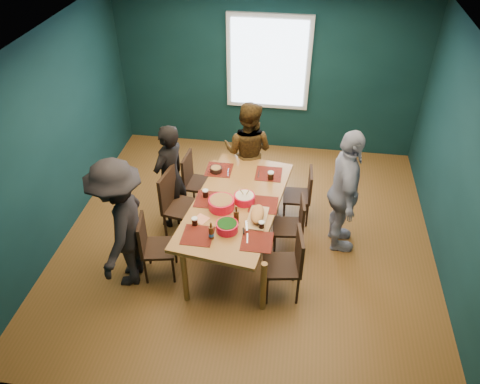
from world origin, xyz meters
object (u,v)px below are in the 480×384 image
Objects in this scene: bowl_herbs at (227,226)px; cutting_board at (257,215)px; dining_table at (236,207)px; chair_right_far at (303,192)px; chair_left_far at (194,178)px; chair_left_mid at (176,201)px; bowl_dumpling at (244,198)px; chair_left_near at (151,243)px; person_near_left at (121,225)px; person_back at (248,152)px; person_far_left at (170,177)px; chair_right_near at (290,260)px; chair_right_mid at (294,222)px; person_right at (345,193)px; bowl_salad at (221,203)px.

bowl_herbs is 0.47× the size of cutting_board.
chair_right_far is (0.82, 0.74, -0.23)m from dining_table.
chair_left_mid reaches higher than chair_left_far.
cutting_board reaches higher than chair_right_far.
chair_left_far reaches higher than dining_table.
bowl_dumpling is at bearing 1.31° from chair_left_mid.
chair_left_near is at bearing -94.08° from chair_left_far.
chair_right_far is 2.55m from person_near_left.
person_back reaches higher than bowl_herbs.
person_far_left is at bearing -173.27° from chair_right_far.
chair_right_near reaches higher than chair_left_far.
chair_left_mid reaches higher than bowl_herbs.
chair_right_near is (-0.10, -1.40, 0.05)m from chair_right_far.
chair_left_far is at bearing 157.02° from person_near_left.
cutting_board is at bearing -148.31° from chair_right_mid.
person_back is (-0.75, 1.14, 0.29)m from chair_right_mid.
chair_right_mid is 3.23× the size of bowl_dumpling.
person_back is (-0.84, 0.47, 0.29)m from chair_right_far.
chair_right_near is 1.99m from person_near_left.
person_right reaches higher than chair_left_near.
person_near_left is at bearing -172.07° from bowl_herbs.
bowl_dumpling is at bearing 31.27° from bowl_salad.
bowl_salad is (-0.90, -0.21, 0.37)m from chair_right_mid.
person_far_left reaches higher than chair_right_mid.
bowl_herbs is (-1.36, -0.82, -0.02)m from person_right.
cutting_board reaches higher than chair_right_mid.
person_far_left is 1.23m from person_back.
chair_left_far is 1.41m from chair_left_near.
bowl_dumpling is 0.57m from bowl_herbs.
cutting_board is (1.27, -0.71, 0.07)m from person_far_left.
chair_left_mid reaches higher than chair_right_near.
person_far_left is at bearing 158.89° from bowl_dumpling.
chair_left_mid is at bearing 142.79° from chair_right_near.
chair_left_near is 1.04× the size of chair_right_mid.
cutting_board is (-0.43, 0.39, 0.30)m from chair_right_near.
chair_right_near reaches higher than bowl_herbs.
chair_right_near is 2.03m from person_back.
chair_left_far is 1.07× the size of chair_right_far.
chair_left_near is at bearing -149.53° from bowl_dumpling.
chair_left_far is 0.96× the size of chair_right_near.
person_back is 1.52m from cutting_board.
chair_right_far is at bearing 56.40° from bowl_herbs.
chair_left_far is 1.55m from bowl_herbs.
bowl_herbs is at bearing -57.31° from chair_left_far.
chair_left_mid is 1.22× the size of chair_right_far.
chair_right_far reaches higher than dining_table.
dining_table is at bearing 87.46° from bowl_herbs.
chair_left_near is at bearing 106.41° from person_near_left.
cutting_board is (0.31, -1.48, 0.06)m from person_back.
bowl_dumpling reaches higher than chair_right_near.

